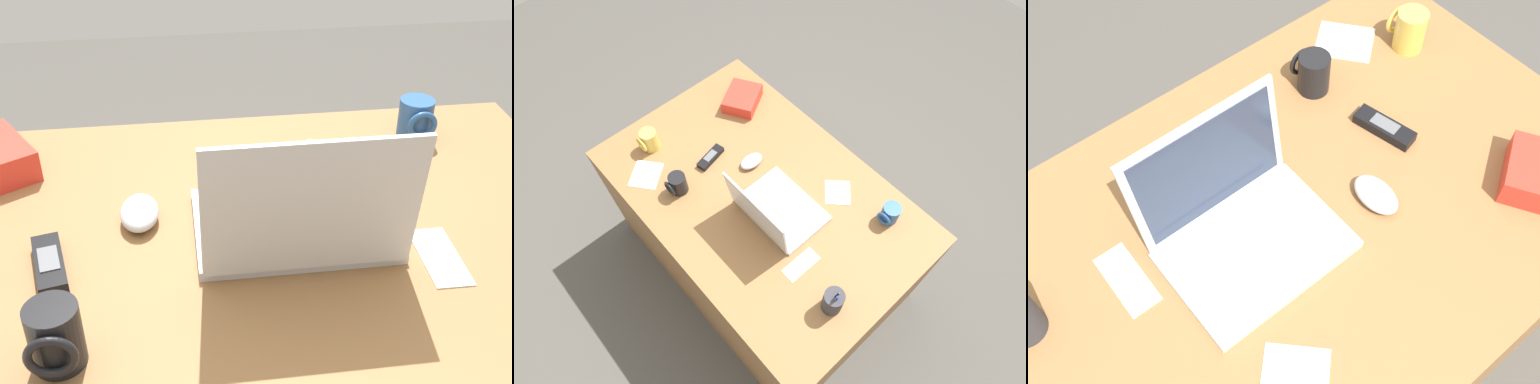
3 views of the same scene
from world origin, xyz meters
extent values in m
plane|color=#4C4944|center=(0.00, 0.00, 0.00)|extent=(6.00, 6.00, 0.00)
cube|color=olive|center=(0.00, 0.00, 0.36)|extent=(1.36, 0.89, 0.73)
cube|color=silver|center=(-0.12, -0.01, 0.73)|extent=(0.34, 0.24, 0.02)
cube|color=silver|center=(-0.12, 0.01, 0.75)|extent=(0.27, 0.12, 0.00)
cube|color=silver|center=(-0.12, -0.09, 0.74)|extent=(0.09, 0.05, 0.00)
cube|color=silver|center=(-0.12, 0.12, 0.86)|extent=(0.33, 0.04, 0.24)
cube|color=#283347|center=(-0.12, 0.12, 0.86)|extent=(0.29, 0.03, 0.21)
ellipsoid|color=silver|center=(0.14, -0.07, 0.74)|extent=(0.07, 0.11, 0.04)
cylinder|color=#E0BC4C|center=(0.51, 0.20, 0.78)|extent=(0.07, 0.07, 0.10)
torus|color=#E0BC4C|center=(0.51, 0.24, 0.78)|extent=(0.07, 0.01, 0.07)
cylinder|color=black|center=(0.24, 0.24, 0.77)|extent=(0.07, 0.07, 0.10)
torus|color=black|center=(0.24, 0.28, 0.78)|extent=(0.07, 0.01, 0.07)
cylinder|color=#26518C|center=(-0.43, -0.31, 0.77)|extent=(0.07, 0.07, 0.09)
torus|color=#26518C|center=(-0.43, -0.27, 0.77)|extent=(0.06, 0.01, 0.06)
cube|color=black|center=(0.28, 0.05, 0.74)|extent=(0.07, 0.14, 0.02)
cube|color=#595B60|center=(0.28, 0.05, 0.75)|extent=(0.04, 0.07, 0.00)
cylinder|color=#333338|center=(-0.53, 0.13, 0.78)|extent=(0.08, 0.08, 0.12)
cylinder|color=#1933B2|center=(-0.54, 0.13, 0.82)|extent=(0.01, 0.02, 0.13)
cylinder|color=black|center=(-0.53, 0.13, 0.82)|extent=(0.03, 0.02, 0.14)
cube|color=red|center=(0.44, -0.27, 0.76)|extent=(0.22, 0.23, 0.06)
cube|color=white|center=(-0.21, -0.24, 0.73)|extent=(0.16, 0.16, 0.00)
cube|color=white|center=(0.40, 0.31, 0.73)|extent=(0.18, 0.18, 0.00)
cube|color=white|center=(-0.34, 0.10, 0.73)|extent=(0.06, 0.15, 0.00)
camera|label=1|loc=(0.07, 0.89, 1.41)|focal=46.56mm
camera|label=2|loc=(-0.73, 0.61, 2.34)|focal=31.25mm
camera|label=3|loc=(-0.42, -0.46, 1.77)|focal=42.56mm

